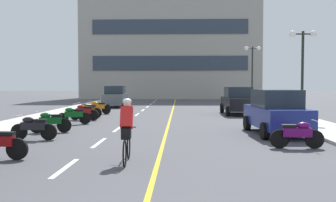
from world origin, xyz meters
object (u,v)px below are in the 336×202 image
object	(u,v)px
motorcycle_4	(33,127)
motorcycle_9	(98,107)
parked_car_far	(115,96)
motorcycle_3	(297,134)
street_lamp_mid	(303,54)
cyclist_rider	(127,129)
motorcycle_7	(84,112)
parked_car_near	(276,112)
parked_car_mid	(238,101)
motorcycle_8	(88,110)
motorcycle_6	(73,115)
street_lamp_far	(252,62)
motorcycle_5	(50,122)

from	to	relation	value
motorcycle_4	motorcycle_9	bearing A→B (deg)	90.50
parked_car_far	motorcycle_3	size ratio (longest dim) A/B	2.50
street_lamp_mid	cyclist_rider	xyz separation A→B (m)	(-7.95, -11.00, -2.75)
motorcycle_7	cyclist_rider	size ratio (longest dim) A/B	0.96
motorcycle_7	parked_car_near	bearing A→B (deg)	-31.11
parked_car_far	motorcycle_4	world-z (taller)	parked_car_far
parked_car_mid	parked_car_near	bearing A→B (deg)	-89.41
motorcycle_7	motorcycle_8	xyz separation A→B (m)	(-0.17, 1.55, 0.00)
parked_car_near	parked_car_far	xyz separation A→B (m)	(-9.48, 17.43, 0.00)
street_lamp_mid	motorcycle_6	distance (m)	12.45
motorcycle_8	cyclist_rider	distance (m)	13.50
parked_car_near	motorcycle_7	world-z (taller)	parked_car_near
parked_car_mid	motorcycle_9	bearing A→B (deg)	-178.70
motorcycle_6	motorcycle_9	bearing A→B (deg)	91.04
cyclist_rider	motorcycle_9	bearing A→B (deg)	104.80
street_lamp_far	motorcycle_9	bearing A→B (deg)	-140.70
parked_car_far	motorcycle_9	distance (m)	7.82
parked_car_far	cyclist_rider	world-z (taller)	parked_car_far
street_lamp_far	motorcycle_7	size ratio (longest dim) A/B	3.09
street_lamp_far	parked_car_mid	world-z (taller)	street_lamp_far
parked_car_near	motorcycle_8	xyz separation A→B (m)	(-9.41, 7.12, -0.44)
motorcycle_3	motorcycle_9	size ratio (longest dim) A/B	1.01
parked_car_far	motorcycle_9	world-z (taller)	parked_car_far
motorcycle_5	motorcycle_8	size ratio (longest dim) A/B	0.99
parked_car_mid	parked_car_far	size ratio (longest dim) A/B	1.00
motorcycle_7	motorcycle_6	bearing A→B (deg)	-89.84
street_lamp_far	parked_car_mid	size ratio (longest dim) A/B	1.23
parked_car_near	motorcycle_4	size ratio (longest dim) A/B	2.53
parked_car_mid	motorcycle_8	world-z (taller)	parked_car_mid
parked_car_near	parked_car_far	size ratio (longest dim) A/B	1.01
parked_car_near	motorcycle_9	size ratio (longest dim) A/B	2.54
parked_car_near	motorcycle_5	size ratio (longest dim) A/B	2.55
parked_car_mid	motorcycle_6	size ratio (longest dim) A/B	2.55
parked_car_far	motorcycle_8	world-z (taller)	parked_car_far
parked_car_far	motorcycle_6	size ratio (longest dim) A/B	2.56
parked_car_far	motorcycle_4	size ratio (longest dim) A/B	2.50
street_lamp_mid	motorcycle_6	bearing A→B (deg)	-171.10
motorcycle_3	parked_car_near	bearing A→B (deg)	87.48
street_lamp_far	cyclist_rider	xyz separation A→B (m)	(-7.86, -25.10, -3.04)
street_lamp_far	parked_car_far	xyz separation A→B (m)	(-12.05, -1.95, -3.01)
motorcycle_3	motorcycle_7	world-z (taller)	same
street_lamp_far	motorcycle_4	size ratio (longest dim) A/B	3.07
parked_car_near	cyclist_rider	bearing A→B (deg)	-132.73
parked_car_far	motorcycle_4	xyz separation A→B (m)	(0.24, -19.30, -0.44)
parked_car_near	parked_car_mid	bearing A→B (deg)	90.59
parked_car_mid	motorcycle_7	xyz separation A→B (m)	(-9.14, -4.26, -0.44)
motorcycle_6	motorcycle_8	world-z (taller)	same
motorcycle_6	street_lamp_mid	bearing A→B (deg)	8.90
motorcycle_4	motorcycle_6	world-z (taller)	same
motorcycle_4	motorcycle_9	world-z (taller)	same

